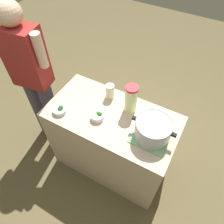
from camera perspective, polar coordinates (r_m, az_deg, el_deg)
name	(u,v)px	position (r m, az deg, el deg)	size (l,w,h in m)	color
ground_plane	(112,161)	(2.55, 0.00, -13.14)	(8.00, 8.00, 0.00)	brown
counter_slab	(112,142)	(2.17, 0.00, -8.10)	(1.16, 0.60, 0.87)	#BFA791
dish_cloth	(151,136)	(1.72, 10.55, -6.26)	(0.29, 0.29, 0.01)	#7DBA83
cooking_pot	(153,129)	(1.64, 10.99, -4.59)	(0.35, 0.28, 0.16)	#B7B7BC
lemonade_pitcher	(131,99)	(1.76, 5.14, 3.54)	(0.11, 0.11, 0.27)	#E5F1A4
mason_jar	(110,91)	(1.91, -0.56, 5.62)	(0.08, 0.08, 0.14)	beige
broccoli_bowl_front	(98,116)	(1.77, -3.90, -1.15)	(0.11, 0.11, 0.07)	silver
broccoli_bowl_center	(60,110)	(1.87, -13.94, 0.56)	(0.12, 0.12, 0.07)	silver
person_cook	(34,79)	(2.18, -20.34, 8.24)	(0.50, 0.25, 1.66)	#4A465C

